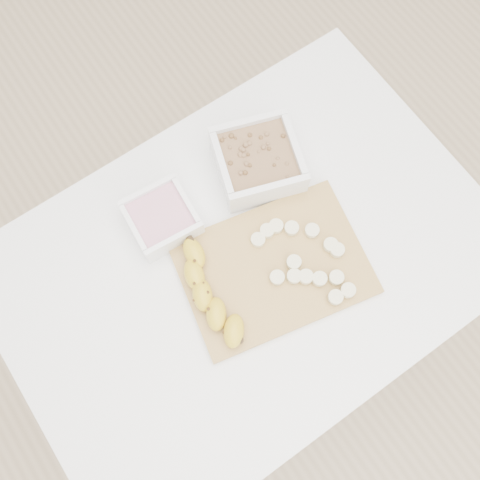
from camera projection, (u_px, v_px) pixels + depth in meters
ground at (245, 321)px, 1.80m from camera, size 3.50×3.50×0.00m
table at (248, 272)px, 1.18m from camera, size 1.00×0.70×0.75m
bowl_yogurt at (162, 218)px, 1.08m from camera, size 0.14×0.14×0.06m
bowl_granola at (258, 161)px, 1.11m from camera, size 0.21×0.21×0.08m
cutting_board at (273, 268)px, 1.07m from camera, size 0.41×0.33×0.01m
banana at (211, 295)px, 1.03m from camera, size 0.13×0.23×0.04m
banana_slices at (305, 259)px, 1.06m from camera, size 0.16×0.22×0.02m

